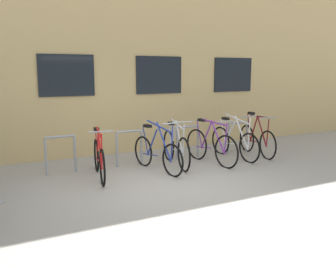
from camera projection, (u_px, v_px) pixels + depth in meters
ground_plane at (177, 187)px, 6.68m from camera, size 42.00×42.00×0.00m
storefront_building at (84, 26)px, 11.40m from camera, size 28.00×5.74×6.95m
bike_rack at (129, 144)px, 8.19m from camera, size 6.63×0.05×0.80m
bicycle_blue at (157, 153)px, 7.77m from camera, size 0.46×1.74×1.10m
bicycle_white at (234, 142)px, 8.95m from camera, size 0.44×1.80×1.10m
bicycle_purple at (211, 146)px, 8.41m from camera, size 0.44×1.76×1.05m
bicycle_red at (99, 158)px, 7.26m from camera, size 0.49×1.74×1.03m
bicycle_silver at (176, 148)px, 8.22m from camera, size 0.46×1.76×1.07m
bicycle_maroon at (257, 139)px, 9.27m from camera, size 0.45×1.68×1.07m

